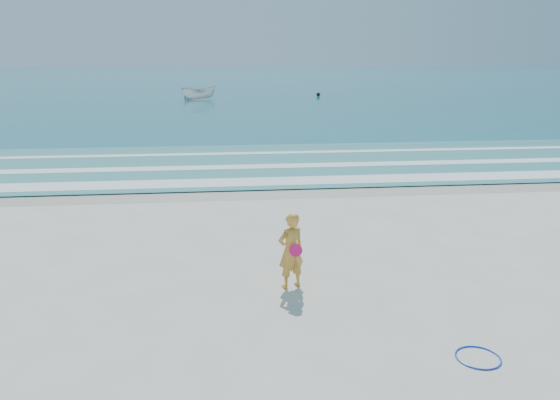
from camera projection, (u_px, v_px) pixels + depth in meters
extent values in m
plane|color=silver|center=(289.00, 299.00, 11.01)|extent=(400.00, 400.00, 0.00)
cube|color=#B2A893|center=(258.00, 191.00, 19.64)|extent=(400.00, 2.40, 0.00)
cube|color=#19727F|center=(226.00, 77.00, 111.80)|extent=(400.00, 190.00, 0.04)
cube|color=#59B7AD|center=(250.00, 163.00, 24.43)|extent=(400.00, 10.00, 0.01)
cube|color=white|center=(256.00, 182.00, 20.88)|extent=(400.00, 1.40, 0.01)
cube|color=white|center=(251.00, 166.00, 23.66)|extent=(400.00, 0.90, 0.01)
cube|color=white|center=(248.00, 153.00, 26.83)|extent=(400.00, 0.60, 0.01)
torus|color=#0B36D3|center=(478.00, 358.00, 8.87)|extent=(0.84, 0.84, 0.03)
imported|color=silver|center=(199.00, 93.00, 57.59)|extent=(4.14, 2.96, 1.50)
sphere|color=black|center=(318.00, 94.00, 62.36)|extent=(0.45, 0.45, 0.45)
imported|color=gold|center=(291.00, 251.00, 11.38)|extent=(0.71, 0.60, 1.64)
cylinder|color=#F81667|center=(296.00, 250.00, 11.20)|extent=(0.27, 0.08, 0.27)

